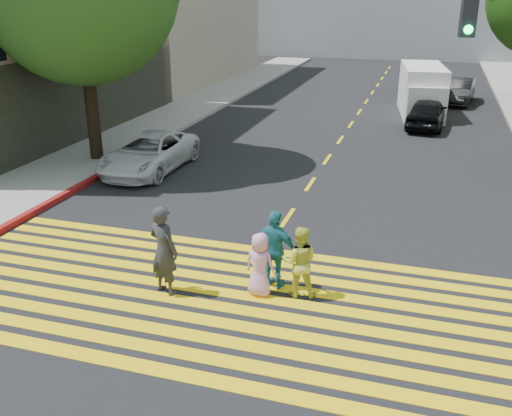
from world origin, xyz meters
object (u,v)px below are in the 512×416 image
at_px(pedestrian_woman, 299,262).
at_px(silver_car, 429,78).
at_px(pedestrian_child, 260,264).
at_px(dark_car_parked, 458,91).
at_px(pedestrian_extra, 275,250).
at_px(white_sedan, 149,153).
at_px(dark_car_near, 427,113).
at_px(pedestrian_man, 164,250).
at_px(white_van, 422,92).

relative_size(pedestrian_woman, silver_car, 0.36).
height_order(pedestrian_child, dark_car_parked, pedestrian_child).
xyz_separation_m(pedestrian_extra, white_sedan, (-6.34, 6.69, -0.24)).
height_order(pedestrian_woman, silver_car, pedestrian_woman).
xyz_separation_m(pedestrian_child, silver_car, (2.70, 28.07, -0.08)).
bearing_deg(white_sedan, pedestrian_extra, -45.76).
relative_size(pedestrian_child, pedestrian_extra, 0.79).
bearing_deg(dark_car_near, pedestrian_man, 79.61).
distance_m(pedestrian_woman, pedestrian_child, 0.81).
bearing_deg(pedestrian_man, pedestrian_extra, -136.37).
relative_size(pedestrian_extra, white_sedan, 0.38).
relative_size(dark_car_near, silver_car, 0.94).
relative_size(pedestrian_child, white_sedan, 0.30).
bearing_deg(dark_car_parked, white_sedan, -115.14).
bearing_deg(white_sedan, dark_car_near, 47.56).
xyz_separation_m(white_sedan, white_van, (8.65, 12.38, 0.50)).
distance_m(pedestrian_child, white_sedan, 9.37).
relative_size(pedestrian_woman, pedestrian_extra, 0.88).
relative_size(silver_car, dark_car_parked, 1.03).
distance_m(pedestrian_woman, dark_car_parked, 23.29).
distance_m(pedestrian_man, dark_car_parked, 24.53).
relative_size(pedestrian_child, silver_car, 0.33).
distance_m(silver_car, dark_car_parked, 5.12).
relative_size(pedestrian_child, dark_car_parked, 0.34).
distance_m(pedestrian_extra, white_sedan, 9.22).
bearing_deg(white_sedan, pedestrian_woman, -44.13).
bearing_deg(pedestrian_extra, pedestrian_man, 35.03).
bearing_deg(pedestrian_man, dark_car_parked, -84.13).
bearing_deg(pedestrian_child, dark_car_parked, -88.80).
height_order(pedestrian_extra, white_sedan, pedestrian_extra).
xyz_separation_m(silver_car, dark_car_parked, (1.65, -4.85, 0.06)).
bearing_deg(pedestrian_extra, dark_car_parked, -88.24).
distance_m(pedestrian_child, silver_car, 28.20).
xyz_separation_m(pedestrian_woman, white_sedan, (-6.91, 6.89, -0.13)).
bearing_deg(silver_car, pedestrian_child, 93.59).
bearing_deg(dark_car_near, pedestrian_extra, 85.86).
xyz_separation_m(dark_car_near, silver_car, (-0.18, 11.39, -0.06)).
bearing_deg(pedestrian_man, pedestrian_child, -144.62).
distance_m(pedestrian_child, white_van, 19.64).
bearing_deg(pedestrian_extra, white_sedan, -34.53).
bearing_deg(pedestrian_extra, silver_car, -83.11).
xyz_separation_m(pedestrian_extra, dark_car_near, (2.67, 16.28, -0.19)).
height_order(pedestrian_man, dark_car_near, pedestrian_man).
xyz_separation_m(pedestrian_woman, pedestrian_extra, (-0.57, 0.20, 0.10)).
bearing_deg(pedestrian_child, white_sedan, -37.37).
xyz_separation_m(pedestrian_woman, silver_car, (1.91, 27.87, -0.16)).
bearing_deg(pedestrian_woman, white_van, -106.23).
bearing_deg(dark_car_parked, pedestrian_child, -92.74).
bearing_deg(dark_car_parked, pedestrian_man, -96.90).
relative_size(pedestrian_man, dark_car_parked, 0.48).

